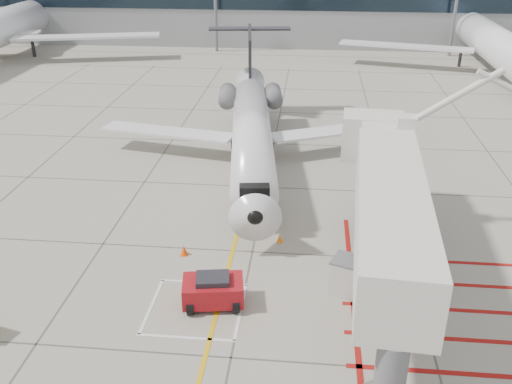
# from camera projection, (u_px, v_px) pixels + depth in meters

# --- Properties ---
(ground_plane) EXTENTS (260.00, 260.00, 0.00)m
(ground_plane) POSITION_uv_depth(u_px,v_px,m) (243.00, 297.00, 26.02)
(ground_plane) COLOR gray
(ground_plane) RESTS_ON ground
(regional_jet) EXTENTS (26.09, 31.29, 7.54)m
(regional_jet) POSITION_uv_depth(u_px,v_px,m) (252.00, 122.00, 36.84)
(regional_jet) COLOR silver
(regional_jet) RESTS_ON ground_plane
(jet_bridge) EXTENTS (10.32, 19.67, 7.64)m
(jet_bridge) POSITION_uv_depth(u_px,v_px,m) (389.00, 225.00, 24.29)
(jet_bridge) COLOR silver
(jet_bridge) RESTS_ON ground_plane
(pushback_tug) EXTENTS (2.90, 2.07, 1.56)m
(pushback_tug) POSITION_uv_depth(u_px,v_px,m) (213.00, 290.00, 25.25)
(pushback_tug) COLOR maroon
(pushback_tug) RESTS_ON ground_plane
(baggage_cart) EXTENTS (2.00, 1.62, 1.10)m
(baggage_cart) POSITION_uv_depth(u_px,v_px,m) (251.00, 219.00, 31.75)
(baggage_cart) COLOR #56555A
(baggage_cart) RESTS_ON ground_plane
(ground_power_unit) EXTENTS (2.53, 2.00, 1.75)m
(ground_power_unit) POSITION_uv_depth(u_px,v_px,m) (356.00, 278.00, 25.88)
(ground_power_unit) COLOR #BAB8B1
(ground_power_unit) RESTS_ON ground_plane
(cone_nose) EXTENTS (0.39, 0.39, 0.55)m
(cone_nose) POSITION_uv_depth(u_px,v_px,m) (184.00, 250.00, 29.24)
(cone_nose) COLOR #DD4B0B
(cone_nose) RESTS_ON ground_plane
(cone_side) EXTENTS (0.33, 0.33, 0.45)m
(cone_side) POSITION_uv_depth(u_px,v_px,m) (280.00, 238.00, 30.44)
(cone_side) COLOR orange
(cone_side) RESTS_ON ground_plane
(bg_aircraft_c) EXTENTS (33.98, 37.76, 11.33)m
(bg_aircraft_c) POSITION_uv_depth(u_px,v_px,m) (497.00, 20.00, 62.88)
(bg_aircraft_c) COLOR silver
(bg_aircraft_c) RESTS_ON ground_plane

